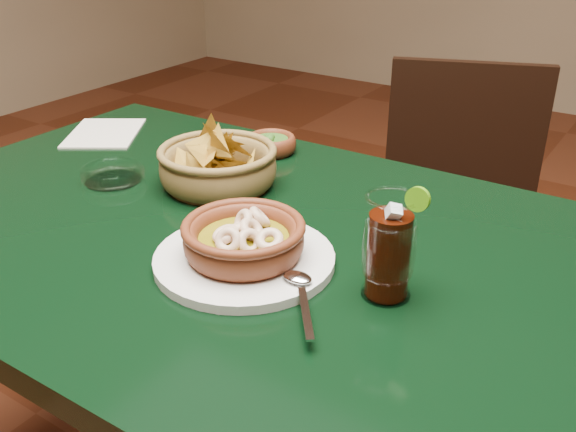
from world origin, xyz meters
The scene contains 8 objects.
dining_table centered at (0.00, 0.00, 0.65)m, with size 1.20×0.80×0.75m.
dining_chair centered at (0.16, 0.70, 0.48)m, with size 0.51×0.51×0.87m.
shrimp_plate centered at (0.11, -0.08, 0.78)m, with size 0.32×0.26×0.08m.
chip_basket centered at (-0.10, 0.12, 0.79)m, with size 0.24×0.24×0.15m.
guacamole_ramekin centered at (-0.11, 0.30, 0.77)m, with size 0.12×0.12×0.04m.
cola_drink centered at (0.31, -0.04, 0.82)m, with size 0.14×0.14×0.16m.
glass_ashtray centered at (-0.27, 0.03, 0.76)m, with size 0.12×0.12×0.03m.
paper_menu centered at (-0.49, 0.20, 0.75)m, with size 0.23×0.24×0.00m.
Camera 1 is at (0.59, -0.70, 1.22)m, focal length 40.00 mm.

